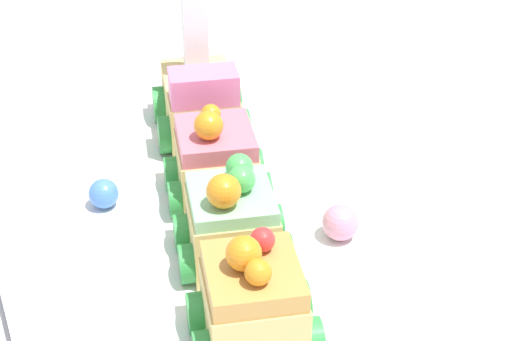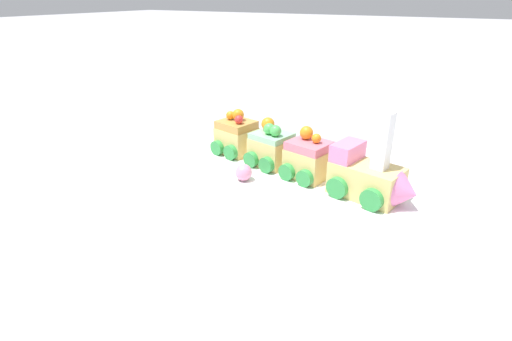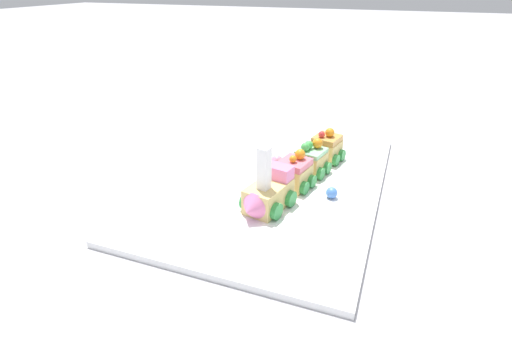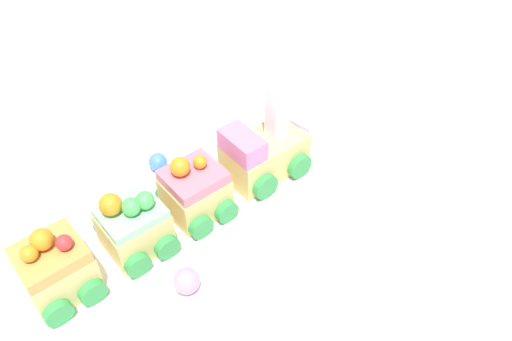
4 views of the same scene
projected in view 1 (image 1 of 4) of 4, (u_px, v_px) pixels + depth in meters
ground_plane at (283, 208)px, 0.64m from camera, size 10.00×10.00×0.00m
display_board at (283, 202)px, 0.63m from camera, size 0.63×0.42×0.01m
cake_train_locomotive at (199, 95)px, 0.70m from camera, size 0.13×0.09×0.12m
cake_car_strawberry at (216, 164)px, 0.61m from camera, size 0.07×0.08×0.08m
cake_car_mint at (232, 224)px, 0.55m from camera, size 0.07×0.08×0.08m
cake_car_caramel at (253, 305)px, 0.49m from camera, size 0.07×0.08×0.08m
gumball_blue at (104, 194)px, 0.61m from camera, size 0.02×0.02×0.02m
gumball_pink at (340, 222)px, 0.58m from camera, size 0.03×0.03×0.03m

